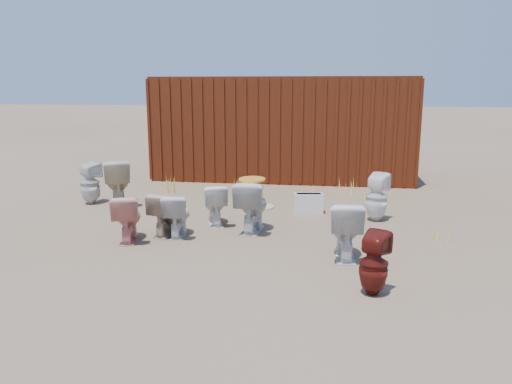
# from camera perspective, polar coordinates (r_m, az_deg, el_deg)

# --- Properties ---
(ground) EXTENTS (100.00, 100.00, 0.00)m
(ground) POSITION_cam_1_polar(r_m,az_deg,el_deg) (7.44, -0.69, -5.10)
(ground) COLOR brown
(ground) RESTS_ON ground
(shipping_container) EXTENTS (6.00, 2.40, 2.40)m
(shipping_container) POSITION_cam_1_polar(r_m,az_deg,el_deg) (12.31, 3.22, 7.38)
(shipping_container) COLOR #4B190C
(shipping_container) RESTS_ON ground
(toilet_front_a) EXTENTS (0.43, 0.67, 0.64)m
(toilet_front_a) POSITION_cam_1_polar(r_m,az_deg,el_deg) (7.47, -8.99, -2.61)
(toilet_front_a) COLOR silver
(toilet_front_a) RESTS_ON ground
(toilet_front_pink) EXTENTS (0.54, 0.75, 0.68)m
(toilet_front_pink) POSITION_cam_1_polar(r_m,az_deg,el_deg) (7.39, -14.48, -2.86)
(toilet_front_pink) COLOR #DB8A7E
(toilet_front_pink) RESTS_ON ground
(toilet_front_c) EXTENTS (0.56, 0.74, 0.67)m
(toilet_front_c) POSITION_cam_1_polar(r_m,az_deg,el_deg) (8.04, -4.73, -1.39)
(toilet_front_c) COLOR white
(toilet_front_c) RESTS_ON ground
(toilet_front_maroon) EXTENTS (0.41, 0.42, 0.69)m
(toilet_front_maroon) POSITION_cam_1_polar(r_m,az_deg,el_deg) (5.48, 13.30, -7.98)
(toilet_front_maroon) COLOR #5D1510
(toilet_front_maroon) RESTS_ON ground
(toilet_front_e) EXTENTS (0.46, 0.77, 0.76)m
(toilet_front_e) POSITION_cam_1_polar(r_m,az_deg,el_deg) (6.54, 10.16, -4.23)
(toilet_front_e) COLOR silver
(toilet_front_e) RESTS_ON ground
(toilet_back_a) EXTENTS (0.49, 0.49, 0.80)m
(toilet_back_a) POSITION_cam_1_polar(r_m,az_deg,el_deg) (9.91, -18.46, 0.98)
(toilet_back_a) COLOR silver
(toilet_back_a) RESTS_ON ground
(toilet_back_beige_left) EXTENTS (0.79, 0.96, 0.86)m
(toilet_back_beige_left) POSITION_cam_1_polar(r_m,az_deg,el_deg) (9.70, -15.57, 1.11)
(toilet_back_beige_left) COLOR #C6B991
(toilet_back_beige_left) RESTS_ON ground
(toilet_back_beige_right) EXTENTS (0.52, 0.71, 0.65)m
(toilet_back_beige_right) POSITION_cam_1_polar(r_m,az_deg,el_deg) (7.56, -10.03, -2.44)
(toilet_back_beige_right) COLOR #C1AC8D
(toilet_back_beige_right) RESTS_ON ground
(toilet_back_yellowlid) EXTENTS (0.49, 0.81, 0.80)m
(toilet_back_yellowlid) POSITION_cam_1_polar(r_m,az_deg,el_deg) (7.61, -0.46, -1.60)
(toilet_back_yellowlid) COLOR silver
(toilet_back_yellowlid) RESTS_ON ground
(toilet_back_e) EXTENTS (0.48, 0.48, 0.80)m
(toilet_back_e) POSITION_cam_1_polar(r_m,az_deg,el_deg) (8.45, 13.62, -0.58)
(toilet_back_e) COLOR white
(toilet_back_e) RESTS_ON ground
(yellow_lid) EXTENTS (0.40, 0.50, 0.02)m
(yellow_lid) POSITION_cam_1_polar(r_m,az_deg,el_deg) (7.52, -0.46, 1.44)
(yellow_lid) COLOR orange
(yellow_lid) RESTS_ON toilet_back_yellowlid
(loose_tank) EXTENTS (0.52, 0.27, 0.35)m
(loose_tank) POSITION_cam_1_polar(r_m,az_deg,el_deg) (8.81, 6.04, -1.28)
(loose_tank) COLOR silver
(loose_tank) RESTS_ON ground
(loose_lid_near) EXTENTS (0.39, 0.50, 0.02)m
(loose_lid_near) POSITION_cam_1_polar(r_m,az_deg,el_deg) (9.18, 0.87, -1.71)
(loose_lid_near) COLOR #BEAD8A
(loose_lid_near) RESTS_ON ground
(loose_lid_far) EXTENTS (0.57, 0.59, 0.02)m
(loose_lid_far) POSITION_cam_1_polar(r_m,az_deg,el_deg) (8.75, -8.85, -2.55)
(loose_lid_far) COLOR beige
(loose_lid_far) RESTS_ON ground
(weed_clump_a) EXTENTS (0.36, 0.36, 0.34)m
(weed_clump_a) POSITION_cam_1_polar(r_m,az_deg,el_deg) (10.62, -9.82, 0.87)
(weed_clump_a) COLOR #C9BC50
(weed_clump_a) RESTS_ON ground
(weed_clump_b) EXTENTS (0.32, 0.32, 0.27)m
(weed_clump_b) POSITION_cam_1_polar(r_m,az_deg,el_deg) (10.10, 6.03, 0.20)
(weed_clump_b) COLOR #C9BC50
(weed_clump_b) RESTS_ON ground
(weed_clump_c) EXTENTS (0.36, 0.36, 0.33)m
(weed_clump_c) POSITION_cam_1_polar(r_m,az_deg,el_deg) (9.81, 12.27, -0.19)
(weed_clump_c) COLOR #C9BC50
(weed_clump_c) RESTS_ON ground
(weed_clump_d) EXTENTS (0.30, 0.30, 0.23)m
(weed_clump_d) POSITION_cam_1_polar(r_m,az_deg,el_deg) (10.64, -2.00, 0.77)
(weed_clump_d) COLOR #C9BC50
(weed_clump_d) RESTS_ON ground
(weed_clump_e) EXTENTS (0.34, 0.34, 0.32)m
(weed_clump_e) POSITION_cam_1_polar(r_m,az_deg,el_deg) (10.51, 10.40, 0.67)
(weed_clump_e) COLOR #C9BC50
(weed_clump_e) RESTS_ON ground
(weed_clump_f) EXTENTS (0.28, 0.28, 0.21)m
(weed_clump_f) POSITION_cam_1_polar(r_m,az_deg,el_deg) (7.66, 20.67, -4.57)
(weed_clump_f) COLOR #C9BC50
(weed_clump_f) RESTS_ON ground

